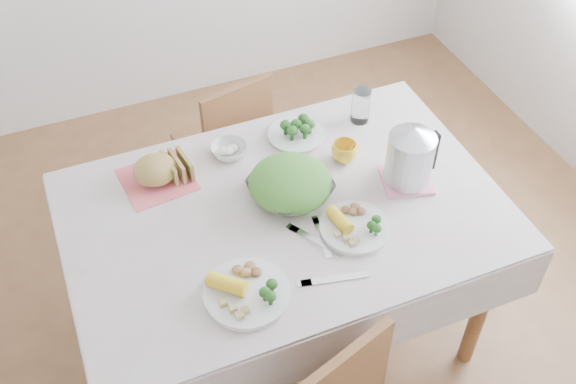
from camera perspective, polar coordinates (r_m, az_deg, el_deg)
name	(u,v)px	position (r m, az deg, el deg)	size (l,w,h in m)	color
floor	(285,332)	(2.93, -0.22, -11.76)	(3.60, 3.60, 0.00)	brown
dining_table	(285,278)	(2.62, -0.24, -7.28)	(1.40, 0.90, 0.75)	brown
tablecloth	(285,210)	(2.33, -0.27, -1.57)	(1.50, 1.00, 0.01)	beige
chair_far	(221,129)	(3.12, -5.69, 5.36)	(0.36, 0.36, 0.79)	brown
salad_bowl	(290,189)	(2.35, 0.20, 0.24)	(0.27, 0.27, 0.07)	white
dinner_plate_left	(247,293)	(2.09, -3.50, -8.57)	(0.27, 0.27, 0.02)	white
dinner_plate_right	(355,228)	(2.26, 5.67, -3.02)	(0.24, 0.24, 0.02)	white
broccoli_plate	(296,135)	(2.60, 0.68, 4.87)	(0.22, 0.22, 0.02)	beige
napkin	(157,180)	(2.47, -11.02, 1.03)	(0.24, 0.24, 0.00)	#DB595E
bread_loaf	(155,168)	(2.43, -11.20, 1.98)	(0.16, 0.15, 0.09)	olive
fruit_bowl	(229,150)	(2.52, -5.02, 3.53)	(0.14, 0.14, 0.04)	white
yellow_mug	(344,152)	(2.49, 4.80, 3.42)	(0.10, 0.10, 0.08)	yellow
glass_tumbler	(361,107)	(2.66, 6.17, 7.20)	(0.07, 0.07, 0.14)	white
pink_tray	(406,179)	(2.46, 9.95, 1.06)	(0.17, 0.17, 0.01)	#FF9BB8
electric_kettle	(410,156)	(2.38, 10.29, 3.01)	(0.17, 0.17, 0.23)	#B2B5BA
fork_left	(316,241)	(2.23, 2.39, -4.13)	(0.02, 0.21, 0.00)	silver
fork_right	(322,238)	(2.24, 2.90, -3.88)	(0.02, 0.18, 0.00)	silver
knife	(335,279)	(2.13, 3.99, -7.34)	(0.03, 0.22, 0.00)	silver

